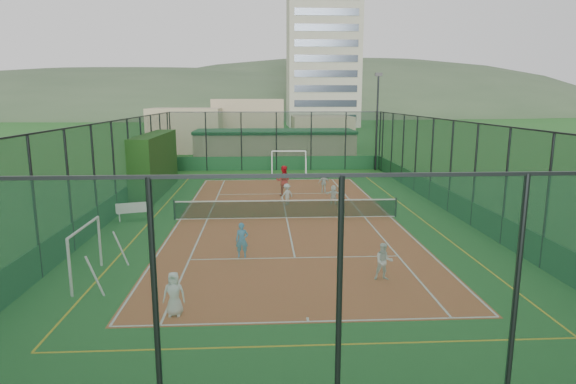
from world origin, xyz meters
name	(u,v)px	position (x,y,z in m)	size (l,w,h in m)	color
ground	(287,218)	(0.00, 0.00, 0.00)	(300.00, 300.00, 0.00)	#245C1F
court_slab	(287,218)	(0.00, 0.00, 0.01)	(11.17, 23.97, 0.01)	#B55528
tennis_net	(287,208)	(0.00, 0.00, 0.53)	(11.67, 0.12, 1.06)	black
perimeter_fence	(286,171)	(0.00, 0.00, 2.50)	(18.12, 34.12, 5.00)	black
floodlight_ne	(377,122)	(8.60, 16.60, 4.12)	(0.60, 0.26, 8.25)	black
clubhouse	(275,146)	(0.00, 22.00, 1.57)	(15.20, 7.20, 3.15)	tan
apartment_tower	(323,56)	(12.00, 82.00, 15.00)	(15.00, 12.00, 30.00)	beige
distant_hills	(265,115)	(0.00, 150.00, 0.00)	(200.00, 60.00, 24.00)	#384C33
hedge_left	(155,163)	(-8.30, 7.52, 1.93)	(1.33, 8.84, 3.87)	black
white_bench	(135,211)	(-7.80, 0.01, 0.49)	(1.75, 0.48, 0.98)	white
futsal_goal_near	(86,254)	(-7.31, -8.29, 0.94)	(0.85, 2.93, 1.89)	white
futsal_goal_far	(289,162)	(0.97, 15.05, 0.93)	(2.89, 0.84, 1.86)	white
child_near_left	(174,294)	(-3.82, -11.25, 0.66)	(0.64, 0.41, 1.30)	white
child_near_mid	(242,240)	(-2.07, -6.17, 0.70)	(0.50, 0.33, 1.38)	#4588C4
child_near_right	(384,262)	(2.90, -8.86, 0.66)	(0.63, 0.49, 1.30)	white
child_far_left	(287,194)	(0.18, 3.10, 0.64)	(0.82, 0.47, 1.27)	silver
child_far_right	(324,183)	(2.83, 6.78, 0.65)	(0.75, 0.31, 1.28)	silver
child_far_back	(333,195)	(2.94, 3.20, 0.58)	(1.05, 0.34, 1.14)	white
coach	(283,181)	(0.10, 5.80, 0.98)	(0.95, 0.74, 1.95)	#B1121B
tennis_balls	(292,212)	(0.37, 1.16, 0.04)	(5.20, 1.19, 0.07)	#CCE033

